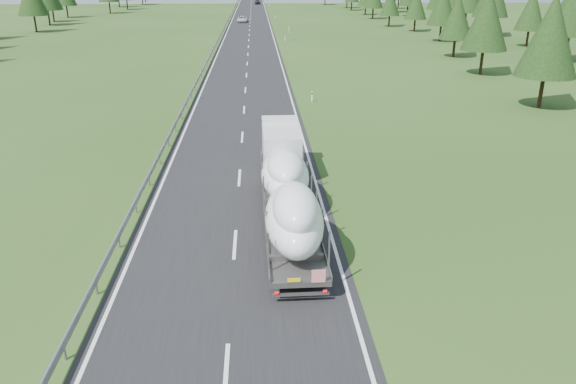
{
  "coord_description": "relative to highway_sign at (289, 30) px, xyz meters",
  "views": [
    {
      "loc": [
        1.15,
        -23.49,
        11.94
      ],
      "look_at": [
        2.6,
        2.05,
        1.77
      ],
      "focal_mm": 35.0,
      "sensor_mm": 36.0,
      "label": 1
    }
  ],
  "objects": [
    {
      "name": "guardrail",
      "position": [
        -12.5,
        19.94,
        -1.21
      ],
      "size": [
        0.1,
        400.0,
        0.76
      ],
      "color": "slate",
      "rests_on": "ground"
    },
    {
      "name": "highway_sign",
      "position": [
        0.0,
        0.0,
        0.0
      ],
      "size": [
        0.08,
        0.9,
        2.6
      ],
      "color": "slate",
      "rests_on": "ground"
    },
    {
      "name": "road_surface",
      "position": [
        -7.2,
        20.0,
        -1.8
      ],
      "size": [
        10.0,
        400.0,
        0.02
      ],
      "primitive_type": "cube",
      "color": "black",
      "rests_on": "ground"
    },
    {
      "name": "ground",
      "position": [
        -7.2,
        -80.0,
        -1.81
      ],
      "size": [
        400.0,
        400.0,
        0.0
      ],
      "primitive_type": "plane",
      "color": "#284416",
      "rests_on": "ground"
    },
    {
      "name": "marker_posts",
      "position": [
        -0.7,
        75.0,
        -1.27
      ],
      "size": [
        0.13,
        350.08,
        1.0
      ],
      "color": "silver",
      "rests_on": "ground"
    },
    {
      "name": "boat_truck",
      "position": [
        -4.6,
        -77.35,
        0.18
      ],
      "size": [
        2.58,
        17.12,
        3.8
      ],
      "color": "silver",
      "rests_on": "ground"
    },
    {
      "name": "distant_car_dark",
      "position": [
        -4.9,
        114.22,
        -1.01
      ],
      "size": [
        2.14,
        4.79,
        1.6
      ],
      "primitive_type": "imported",
      "rotation": [
        0.0,
        0.0,
        0.05
      ],
      "color": "black",
      "rests_on": "ground"
    },
    {
      "name": "distant_van",
      "position": [
        -9.06,
        38.45,
        -1.09
      ],
      "size": [
        2.56,
        5.22,
        1.43
      ],
      "primitive_type": "imported",
      "rotation": [
        0.0,
        0.0,
        -0.04
      ],
      "color": "silver",
      "rests_on": "ground"
    }
  ]
}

